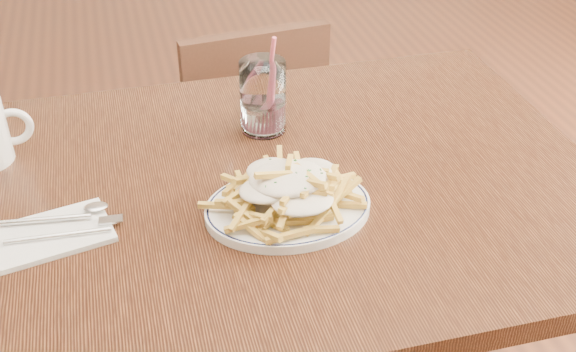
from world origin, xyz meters
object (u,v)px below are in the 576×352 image
object	(u,v)px
table	(249,222)
water_glass	(263,101)
chair_far	(248,139)
fries_plate	(288,208)
loaded_fries	(288,185)

from	to	relation	value
table	water_glass	xyz separation A→B (m)	(0.07, 0.17, 0.14)
chair_far	fries_plate	bearing A→B (deg)	-96.15
table	fries_plate	distance (m)	0.13
loaded_fries	table	bearing A→B (deg)	116.15
fries_plate	water_glass	distance (m)	0.27
chair_far	loaded_fries	bearing A→B (deg)	-96.15
water_glass	chair_far	bearing A→B (deg)	82.94
fries_plate	water_glass	xyz separation A→B (m)	(0.02, 0.26, 0.05)
table	fries_plate	xyz separation A→B (m)	(0.05, -0.09, 0.09)
chair_far	loaded_fries	distance (m)	0.82
chair_far	water_glass	size ratio (longest dim) A/B	4.21
fries_plate	chair_far	bearing A→B (deg)	83.85
fries_plate	table	bearing A→B (deg)	116.15
table	water_glass	distance (m)	0.23
chair_far	water_glass	bearing A→B (deg)	-97.06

